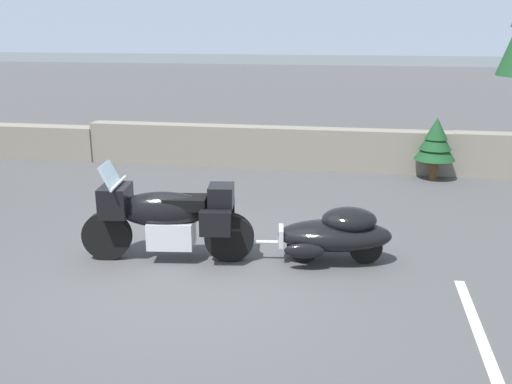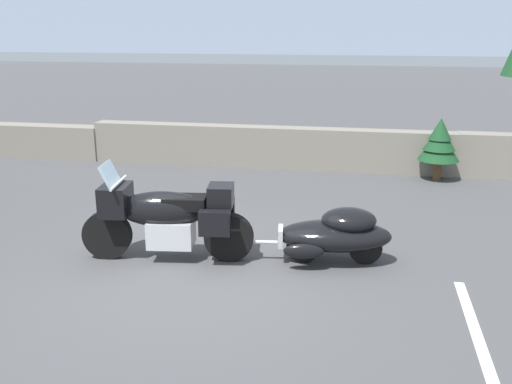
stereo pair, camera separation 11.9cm
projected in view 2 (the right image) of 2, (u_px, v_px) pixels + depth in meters
ground_plane at (192, 272)px, 7.48m from camera, size 80.00×80.00×0.00m
stone_guard_wall at (279, 148)px, 12.81m from camera, size 24.00×0.51×0.91m
touring_motorcycle at (166, 215)px, 7.71m from camera, size 2.31×0.93×1.33m
car_shaped_trailer at (335, 234)px, 7.65m from camera, size 2.23×0.91×0.76m
pine_sapling_near at (440, 142)px, 11.67m from camera, size 0.82×0.82×1.27m
parking_stripe_marker at (486, 362)px, 5.46m from camera, size 0.12×3.60×0.01m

